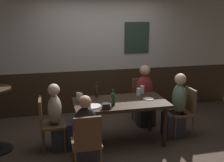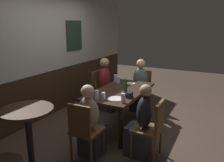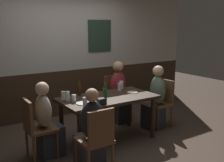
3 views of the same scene
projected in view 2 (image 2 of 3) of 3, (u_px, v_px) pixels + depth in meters
The scene contains 23 objects.
ground_plane at pixel (120, 127), 4.26m from camera, with size 12.00×12.00×0.00m, color #423328.
wall_back at pixel (50, 54), 4.67m from camera, with size 6.40×0.13×2.60m.
dining_table at pixel (120, 95), 4.10m from camera, with size 1.56×0.82×0.74m.
chair_right_far at pixel (100, 88), 5.09m from camera, with size 0.40×0.40×0.88m.
chair_head_east at pixel (142, 87), 5.17m from camera, with size 0.40×0.40×0.88m.
chair_head_west at pixel (84, 129), 3.11m from camera, with size 0.40×0.40×0.88m.
chair_left_near at pixel (152, 126), 3.19m from camera, with size 0.40×0.40×0.88m.
person_right_far at pixel (106, 88), 5.02m from camera, with size 0.34×0.37×1.19m.
person_head_east at pixel (139, 89), 5.03m from camera, with size 0.37×0.34×1.16m.
person_head_west at pixel (90, 126), 3.26m from camera, with size 0.37×0.34×1.10m.
person_left_near at pixel (141, 126), 3.27m from camera, with size 0.34×0.37×1.10m.
highball_clear at pixel (123, 98), 3.42m from camera, with size 0.07×0.07×0.14m.
tumbler_short at pixel (97, 96), 3.55m from camera, with size 0.06×0.06×0.15m.
pint_glass_pale at pixel (118, 81), 4.51m from camera, with size 0.07×0.07×0.14m.
pint_glass_stout at pixel (103, 96), 3.57m from camera, with size 0.06×0.06×0.11m.
pint_glass_amber at pixel (116, 79), 4.65m from camera, with size 0.08×0.08×0.14m.
tumbler_water at pixel (90, 96), 3.58m from camera, with size 0.07×0.07×0.13m.
beer_bottle_green at pixel (126, 88), 3.83m from camera, with size 0.06×0.06×0.27m.
beer_bottle_brown at pixel (95, 87), 3.91m from camera, with size 0.06×0.06×0.26m.
plate_white_large at pixel (116, 99), 3.59m from camera, with size 0.26×0.26×0.01m, color white.
plate_white_small at pixel (131, 83), 4.50m from camera, with size 0.18×0.18×0.01m, color white.
condiment_caddy at pixel (129, 95), 3.66m from camera, with size 0.11×0.09×0.09m, color black.
side_bar_table at pixel (30, 145), 2.45m from camera, with size 0.56×0.56×1.05m.
Camera 2 is at (-3.54, -1.65, 1.92)m, focal length 35.62 mm.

